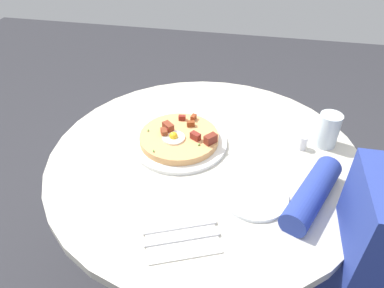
{
  "coord_description": "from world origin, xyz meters",
  "views": [
    {
      "loc": [
        0.13,
        -0.82,
        1.42
      ],
      "look_at": [
        -0.05,
        0.02,
        0.75
      ],
      "focal_mm": 33.06,
      "sensor_mm": 36.0,
      "label": 1
    }
  ],
  "objects_px": {
    "dining_table": "(204,195)",
    "breakfast_pizza": "(179,137)",
    "water_glass": "(328,130)",
    "bread_plate": "(254,196)",
    "pizza_plate": "(179,142)",
    "salt_shaker": "(303,142)",
    "knife": "(180,227)",
    "fork": "(182,239)"
  },
  "relations": [
    {
      "from": "dining_table",
      "to": "breakfast_pizza",
      "type": "distance_m",
      "value": 0.22
    },
    {
      "from": "dining_table",
      "to": "water_glass",
      "type": "height_order",
      "value": "water_glass"
    },
    {
      "from": "bread_plate",
      "to": "pizza_plate",
      "type": "bearing_deg",
      "value": 142.87
    },
    {
      "from": "breakfast_pizza",
      "to": "salt_shaker",
      "type": "xyz_separation_m",
      "value": [
        0.38,
        0.05,
        -0.0
      ]
    },
    {
      "from": "breakfast_pizza",
      "to": "knife",
      "type": "relative_size",
      "value": 1.38
    },
    {
      "from": "water_glass",
      "to": "knife",
      "type": "bearing_deg",
      "value": -131.78
    },
    {
      "from": "water_glass",
      "to": "salt_shaker",
      "type": "xyz_separation_m",
      "value": [
        -0.07,
        -0.04,
        -0.03
      ]
    },
    {
      "from": "fork",
      "to": "water_glass",
      "type": "height_order",
      "value": "water_glass"
    },
    {
      "from": "breakfast_pizza",
      "to": "water_glass",
      "type": "distance_m",
      "value": 0.46
    },
    {
      "from": "pizza_plate",
      "to": "water_glass",
      "type": "distance_m",
      "value": 0.46
    },
    {
      "from": "dining_table",
      "to": "water_glass",
      "type": "xyz_separation_m",
      "value": [
        0.36,
        0.13,
        0.23
      ]
    },
    {
      "from": "breakfast_pizza",
      "to": "fork",
      "type": "relative_size",
      "value": 1.38
    },
    {
      "from": "breakfast_pizza",
      "to": "water_glass",
      "type": "bearing_deg",
      "value": 11.2
    },
    {
      "from": "knife",
      "to": "water_glass",
      "type": "height_order",
      "value": "water_glass"
    },
    {
      "from": "bread_plate",
      "to": "fork",
      "type": "height_order",
      "value": "bread_plate"
    },
    {
      "from": "bread_plate",
      "to": "salt_shaker",
      "type": "xyz_separation_m",
      "value": [
        0.13,
        0.24,
        0.02
      ]
    },
    {
      "from": "knife",
      "to": "salt_shaker",
      "type": "bearing_deg",
      "value": 28.98
    },
    {
      "from": "dining_table",
      "to": "fork",
      "type": "xyz_separation_m",
      "value": [
        0.0,
        -0.32,
        0.18
      ]
    },
    {
      "from": "breakfast_pizza",
      "to": "fork",
      "type": "distance_m",
      "value": 0.37
    },
    {
      "from": "dining_table",
      "to": "bread_plate",
      "type": "relative_size",
      "value": 5.36
    },
    {
      "from": "dining_table",
      "to": "salt_shaker",
      "type": "bearing_deg",
      "value": 17.71
    },
    {
      "from": "fork",
      "to": "breakfast_pizza",
      "type": "bearing_deg",
      "value": 81.52
    },
    {
      "from": "pizza_plate",
      "to": "water_glass",
      "type": "relative_size",
      "value": 2.77
    },
    {
      "from": "dining_table",
      "to": "breakfast_pizza",
      "type": "height_order",
      "value": "breakfast_pizza"
    },
    {
      "from": "knife",
      "to": "water_glass",
      "type": "distance_m",
      "value": 0.56
    },
    {
      "from": "dining_table",
      "to": "water_glass",
      "type": "distance_m",
      "value": 0.45
    },
    {
      "from": "bread_plate",
      "to": "knife",
      "type": "height_order",
      "value": "bread_plate"
    },
    {
      "from": "breakfast_pizza",
      "to": "water_glass",
      "type": "height_order",
      "value": "water_glass"
    },
    {
      "from": "breakfast_pizza",
      "to": "bread_plate",
      "type": "distance_m",
      "value": 0.31
    },
    {
      "from": "pizza_plate",
      "to": "knife",
      "type": "relative_size",
      "value": 1.68
    },
    {
      "from": "salt_shaker",
      "to": "fork",
      "type": "bearing_deg",
      "value": -124.83
    },
    {
      "from": "fork",
      "to": "salt_shaker",
      "type": "height_order",
      "value": "salt_shaker"
    },
    {
      "from": "dining_table",
      "to": "fork",
      "type": "height_order",
      "value": "fork"
    },
    {
      "from": "fork",
      "to": "knife",
      "type": "relative_size",
      "value": 1.0
    },
    {
      "from": "bread_plate",
      "to": "knife",
      "type": "bearing_deg",
      "value": -140.53
    },
    {
      "from": "dining_table",
      "to": "fork",
      "type": "distance_m",
      "value": 0.37
    },
    {
      "from": "bread_plate",
      "to": "fork",
      "type": "xyz_separation_m",
      "value": [
        -0.16,
        -0.17,
        0.0
      ]
    },
    {
      "from": "bread_plate",
      "to": "water_glass",
      "type": "relative_size",
      "value": 1.62
    },
    {
      "from": "dining_table",
      "to": "bread_plate",
      "type": "bearing_deg",
      "value": -43.22
    },
    {
      "from": "pizza_plate",
      "to": "breakfast_pizza",
      "type": "relative_size",
      "value": 1.22
    },
    {
      "from": "knife",
      "to": "bread_plate",
      "type": "bearing_deg",
      "value": 16.86
    },
    {
      "from": "pizza_plate",
      "to": "water_glass",
      "type": "height_order",
      "value": "water_glass"
    }
  ]
}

